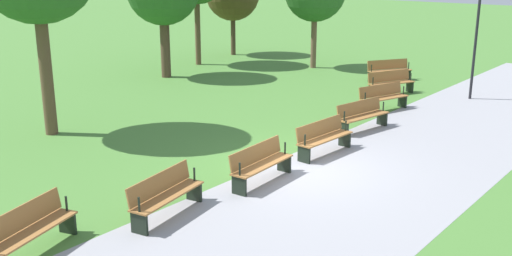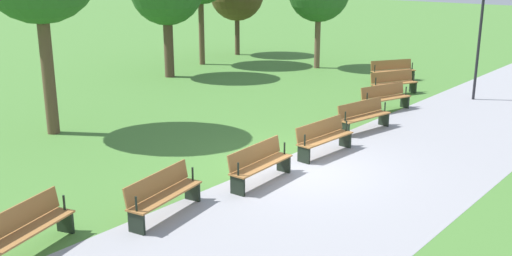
{
  "view_description": "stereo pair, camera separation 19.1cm",
  "coord_description": "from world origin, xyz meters",
  "px_view_note": "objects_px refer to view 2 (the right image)",
  "views": [
    {
      "loc": [
        11.47,
        7.92,
        5.02
      ],
      "look_at": [
        -0.0,
        -1.33,
        0.8
      ],
      "focal_mm": 41.25,
      "sensor_mm": 36.0,
      "label": 1
    },
    {
      "loc": [
        11.34,
        8.07,
        5.02
      ],
      "look_at": [
        -0.0,
        -1.33,
        0.8
      ],
      "focal_mm": 41.25,
      "sensor_mm": 36.0,
      "label": 2
    }
  ],
  "objects_px": {
    "bench_5": "(259,163)",
    "bench_6": "(163,193)",
    "lamp_post": "(481,24)",
    "bench_1": "(393,82)",
    "bench_0": "(392,70)",
    "bench_3": "(363,115)",
    "bench_7": "(26,228)",
    "bench_2": "(385,97)",
    "bench_4": "(324,137)"
  },
  "relations": [
    {
      "from": "bench_5",
      "to": "bench_6",
      "type": "height_order",
      "value": "same"
    },
    {
      "from": "bench_6",
      "to": "lamp_post",
      "type": "bearing_deg",
      "value": 165.14
    },
    {
      "from": "bench_1",
      "to": "lamp_post",
      "type": "relative_size",
      "value": 0.49
    },
    {
      "from": "bench_0",
      "to": "bench_6",
      "type": "distance_m",
      "value": 15.86
    },
    {
      "from": "bench_3",
      "to": "bench_7",
      "type": "relative_size",
      "value": 1.0
    },
    {
      "from": "bench_2",
      "to": "bench_6",
      "type": "distance_m",
      "value": 10.71
    },
    {
      "from": "lamp_post",
      "to": "bench_2",
      "type": "bearing_deg",
      "value": -25.36
    },
    {
      "from": "bench_6",
      "to": "bench_7",
      "type": "distance_m",
      "value": 2.7
    },
    {
      "from": "bench_2",
      "to": "bench_1",
      "type": "bearing_deg",
      "value": -141.62
    },
    {
      "from": "bench_0",
      "to": "bench_3",
      "type": "height_order",
      "value": "same"
    },
    {
      "from": "bench_7",
      "to": "bench_6",
      "type": "bearing_deg",
      "value": 148.59
    },
    {
      "from": "bench_4",
      "to": "bench_7",
      "type": "xyz_separation_m",
      "value": [
        8.01,
        -0.98,
        0.0
      ]
    },
    {
      "from": "bench_1",
      "to": "bench_6",
      "type": "relative_size",
      "value": 0.98
    },
    {
      "from": "bench_3",
      "to": "bench_7",
      "type": "bearing_deg",
      "value": 7.02
    },
    {
      "from": "bench_3",
      "to": "bench_6",
      "type": "xyz_separation_m",
      "value": [
        8.07,
        0.0,
        0.0
      ]
    },
    {
      "from": "bench_7",
      "to": "lamp_post",
      "type": "distance_m",
      "value": 17.24
    },
    {
      "from": "bench_1",
      "to": "bench_4",
      "type": "height_order",
      "value": "same"
    },
    {
      "from": "bench_4",
      "to": "lamp_post",
      "type": "xyz_separation_m",
      "value": [
        -8.99,
        0.77,
        2.31
      ]
    },
    {
      "from": "bench_0",
      "to": "bench_7",
      "type": "xyz_separation_m",
      "value": [
        18.22,
        2.22,
        0.0
      ]
    },
    {
      "from": "bench_1",
      "to": "bench_4",
      "type": "xyz_separation_m",
      "value": [
        7.83,
        1.94,
        0.0
      ]
    },
    {
      "from": "bench_7",
      "to": "bench_4",
      "type": "bearing_deg",
      "value": 155.54
    },
    {
      "from": "bench_2",
      "to": "bench_4",
      "type": "relative_size",
      "value": 1.01
    },
    {
      "from": "bench_1",
      "to": "bench_2",
      "type": "relative_size",
      "value": 0.98
    },
    {
      "from": "bench_0",
      "to": "bench_4",
      "type": "bearing_deg",
      "value": 48.9
    },
    {
      "from": "bench_2",
      "to": "bench_3",
      "type": "distance_m",
      "value": 2.7
    },
    {
      "from": "bench_2",
      "to": "bench_7",
      "type": "bearing_deg",
      "value": 17.5
    },
    {
      "from": "bench_1",
      "to": "bench_7",
      "type": "relative_size",
      "value": 0.98
    },
    {
      "from": "bench_2",
      "to": "bench_5",
      "type": "distance_m",
      "value": 8.07
    },
    {
      "from": "bench_0",
      "to": "bench_7",
      "type": "distance_m",
      "value": 18.35
    },
    {
      "from": "bench_4",
      "to": "bench_6",
      "type": "xyz_separation_m",
      "value": [
        5.38,
        -0.33,
        0.0
      ]
    },
    {
      "from": "bench_6",
      "to": "bench_4",
      "type": "bearing_deg",
      "value": 166.02
    },
    {
      "from": "bench_3",
      "to": "bench_4",
      "type": "height_order",
      "value": "same"
    },
    {
      "from": "bench_3",
      "to": "bench_5",
      "type": "bearing_deg",
      "value": 13.98
    },
    {
      "from": "bench_0",
      "to": "lamp_post",
      "type": "relative_size",
      "value": 0.48
    },
    {
      "from": "bench_1",
      "to": "bench_3",
      "type": "bearing_deg",
      "value": 41.9
    },
    {
      "from": "bench_3",
      "to": "bench_5",
      "type": "xyz_separation_m",
      "value": [
        5.38,
        0.33,
        0.0
      ]
    },
    {
      "from": "bench_5",
      "to": "lamp_post",
      "type": "distance_m",
      "value": 11.94
    },
    {
      "from": "bench_4",
      "to": "bench_6",
      "type": "distance_m",
      "value": 5.39
    },
    {
      "from": "bench_0",
      "to": "bench_7",
      "type": "bearing_deg",
      "value": 38.46
    },
    {
      "from": "bench_0",
      "to": "bench_2",
      "type": "relative_size",
      "value": 0.95
    },
    {
      "from": "bench_7",
      "to": "bench_5",
      "type": "bearing_deg",
      "value": 152.07
    },
    {
      "from": "lamp_post",
      "to": "bench_7",
      "type": "bearing_deg",
      "value": -5.86
    },
    {
      "from": "bench_7",
      "to": "lamp_post",
      "type": "relative_size",
      "value": 0.5
    },
    {
      "from": "bench_0",
      "to": "lamp_post",
      "type": "height_order",
      "value": "lamp_post"
    },
    {
      "from": "bench_0",
      "to": "bench_3",
      "type": "xyz_separation_m",
      "value": [
        7.53,
        2.87,
        0.0
      ]
    },
    {
      "from": "bench_2",
      "to": "bench_7",
      "type": "distance_m",
      "value": 13.31
    },
    {
      "from": "bench_3",
      "to": "bench_4",
      "type": "xyz_separation_m",
      "value": [
        2.68,
        0.33,
        0.0
      ]
    },
    {
      "from": "bench_4",
      "to": "bench_5",
      "type": "height_order",
      "value": "same"
    },
    {
      "from": "bench_6",
      "to": "bench_3",
      "type": "bearing_deg",
      "value": 169.5
    },
    {
      "from": "bench_2",
      "to": "bench_6",
      "type": "bearing_deg",
      "value": 20.98
    }
  ]
}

